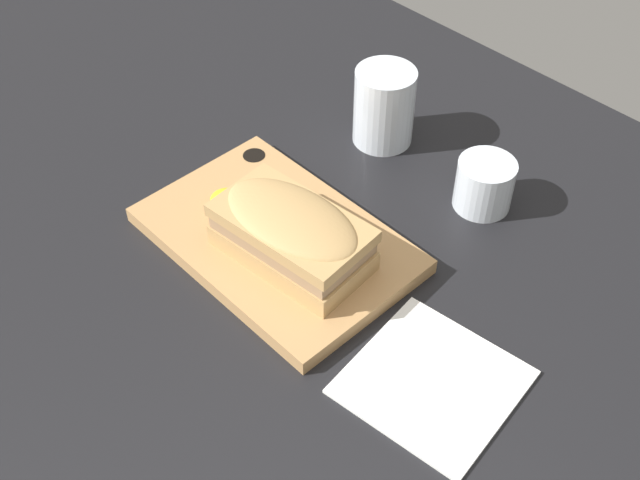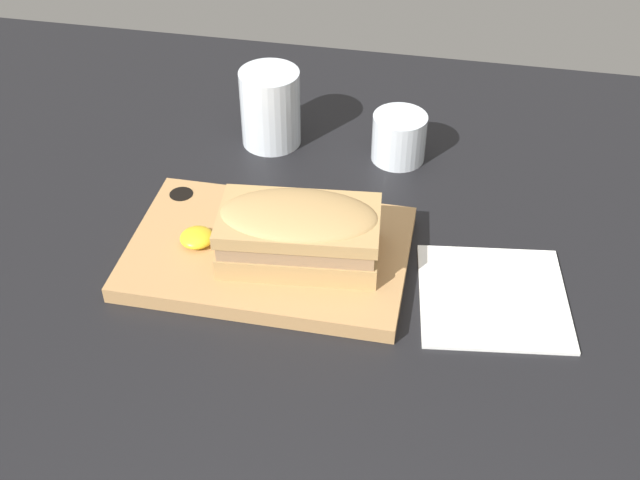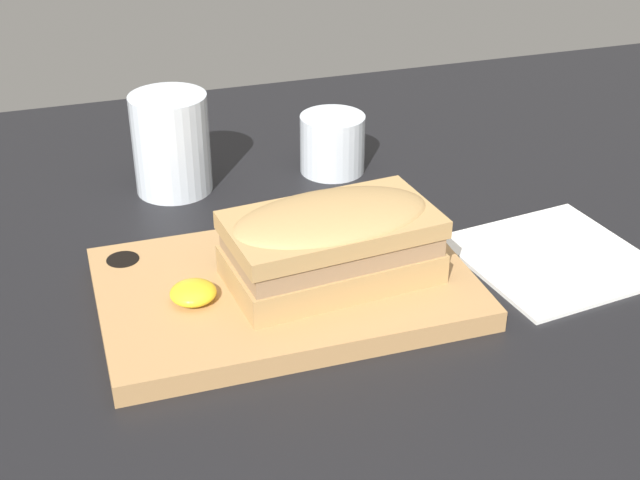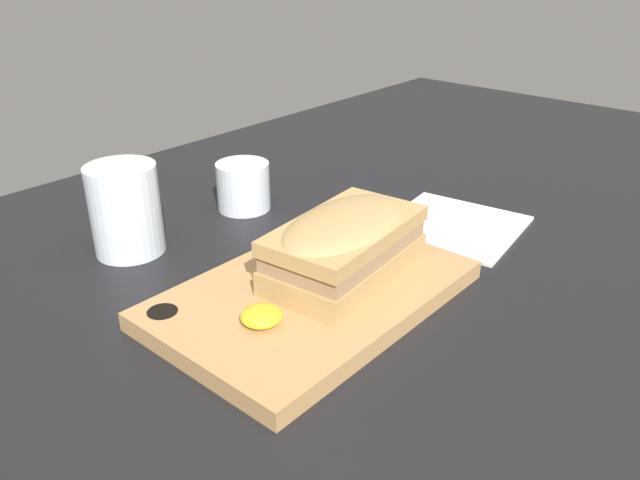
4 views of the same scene
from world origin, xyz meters
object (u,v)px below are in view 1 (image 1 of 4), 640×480
(wine_glass, at_px, (484,186))
(napkin, at_px, (433,382))
(serving_board, at_px, (277,239))
(sandwich, at_px, (291,232))
(water_glass, at_px, (384,111))

(wine_glass, distance_m, napkin, 0.28)
(serving_board, height_order, sandwich, sandwich)
(napkin, bearing_deg, water_glass, 140.68)
(serving_board, bearing_deg, sandwich, -14.87)
(sandwich, bearing_deg, wine_glass, 71.40)
(water_glass, distance_m, napkin, 0.40)
(serving_board, bearing_deg, napkin, -3.44)
(water_glass, bearing_deg, wine_glass, -2.14)
(serving_board, height_order, wine_glass, wine_glass)
(sandwich, relative_size, wine_glass, 2.56)
(water_glass, relative_size, wine_glass, 1.48)
(water_glass, xyz_separation_m, wine_glass, (0.17, -0.01, -0.02))
(serving_board, relative_size, napkin, 1.77)
(sandwich, xyz_separation_m, water_glass, (-0.09, 0.25, -0.01))
(water_glass, height_order, napkin, water_glass)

